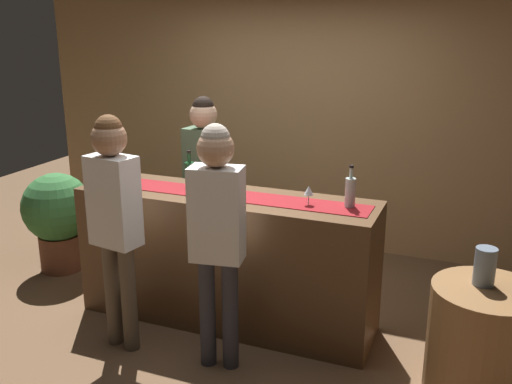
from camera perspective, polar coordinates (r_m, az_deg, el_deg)
name	(u,v)px	position (r m, az deg, el deg)	size (l,w,h in m)	color
ground_plane	(227,318)	(4.74, -2.88, -12.36)	(10.00, 10.00, 0.00)	brown
back_wall	(303,106)	(5.98, 4.65, 8.46)	(6.00, 0.12, 2.90)	tan
bar_counter	(226,259)	(4.51, -2.98, -6.59)	(2.32, 0.60, 1.04)	#543821
counter_runner_cloth	(225,194)	(4.33, -3.08, -0.24)	(2.20, 0.28, 0.01)	maroon
wine_bottle_clear	(350,192)	(4.06, 9.29, 0.03)	(0.07, 0.07, 0.30)	#B2C6C1
wine_bottle_green	(190,175)	(4.49, -6.56, 1.73)	(0.07, 0.07, 0.30)	#194723
wine_glass_near_customer	(225,182)	(4.27, -3.11, 0.95)	(0.07, 0.07, 0.14)	silver
wine_glass_mid_counter	(133,172)	(4.68, -12.06, 1.98)	(0.07, 0.07, 0.14)	silver
wine_glass_far_end	(309,191)	(4.07, 5.22, 0.08)	(0.07, 0.07, 0.14)	silver
bartender	(205,171)	(5.03, -5.07, 2.12)	(0.36, 0.24, 1.69)	#26262B
customer_sipping	(217,223)	(3.73, -3.87, -3.04)	(0.37, 0.25, 1.69)	#33333D
customer_browsing	(114,209)	(4.07, -13.82, -1.62)	(0.37, 0.25, 1.71)	brown
round_side_table	(483,343)	(3.97, 21.46, -13.68)	(0.68, 0.68, 0.74)	olive
vase_on_side_table	(485,267)	(3.80, 21.67, -6.85)	(0.13, 0.13, 0.24)	slate
potted_plant_tall	(58,215)	(5.72, -19.00, -2.14)	(0.64, 0.64, 0.94)	brown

